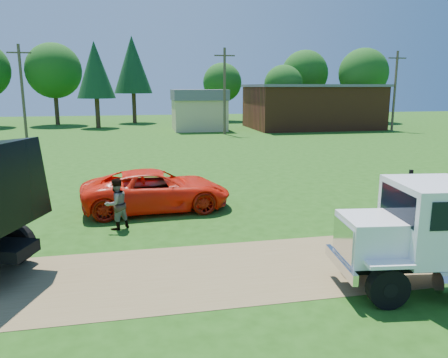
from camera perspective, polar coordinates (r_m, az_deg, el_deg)
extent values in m
plane|color=#1E4910|center=(12.70, 5.92, -11.39)|extent=(140.00, 140.00, 0.00)
cube|color=brown|center=(12.70, 5.92, -11.37)|extent=(120.00, 4.20, 0.01)
cylinder|color=black|center=(11.01, 20.60, -13.17)|extent=(1.00, 0.43, 0.97)
cylinder|color=black|center=(11.01, 20.60, -13.17)|extent=(0.38, 0.37, 0.34)
cylinder|color=black|center=(12.60, 16.95, -9.67)|extent=(1.00, 0.43, 0.97)
cylinder|color=black|center=(12.60, 16.95, -9.67)|extent=(0.38, 0.37, 0.34)
cube|color=white|center=(11.50, 19.14, -7.23)|extent=(1.77, 1.69, 1.06)
cube|color=silver|center=(11.23, 15.36, -7.70)|extent=(0.24, 1.33, 0.88)
cube|color=silver|center=(11.43, 14.98, -10.64)|extent=(0.39, 2.04, 0.27)
cube|color=white|center=(12.01, 25.51, -4.74)|extent=(2.11, 2.34, 1.86)
cube|color=black|center=(11.48, 21.74, -3.08)|extent=(0.26, 1.76, 0.75)
cube|color=black|center=(12.81, 23.31, -1.70)|extent=(1.32, 0.20, 0.66)
cube|color=white|center=(10.79, 20.82, -10.39)|extent=(1.10, 0.53, 0.09)
cube|color=white|center=(12.41, 17.11, -7.20)|extent=(1.10, 0.53, 0.09)
cylinder|color=black|center=(14.10, -25.69, -7.61)|extent=(1.23, 0.74, 1.17)
cylinder|color=black|center=(14.10, -25.69, -7.61)|extent=(0.52, 0.51, 0.41)
imported|color=red|center=(18.25, -8.77, -1.43)|extent=(6.19, 3.13, 1.68)
cylinder|color=black|center=(19.00, 25.85, -3.01)|extent=(1.06, 0.56, 1.01)
cube|color=black|center=(17.29, 23.14, -0.54)|extent=(0.15, 0.15, 1.01)
imported|color=#999999|center=(16.06, -13.89, -3.18)|extent=(1.14, 1.09, 1.85)
cube|color=brown|center=(55.53, 11.36, 9.13)|extent=(15.00, 10.00, 5.00)
cube|color=slate|center=(55.48, 11.47, 11.86)|extent=(15.40, 10.40, 0.30)
cube|color=tan|center=(51.76, -3.26, 8.38)|extent=(6.00, 5.00, 3.60)
cube|color=slate|center=(51.67, -3.29, 10.92)|extent=(6.20, 5.40, 1.20)
cylinder|color=brown|center=(47.26, -24.82, 10.25)|extent=(0.28, 0.28, 9.00)
cube|color=brown|center=(47.36, -25.22, 14.71)|extent=(2.20, 0.14, 0.14)
cylinder|color=brown|center=(47.09, 0.08, 11.33)|extent=(0.28, 0.28, 9.00)
cube|color=brown|center=(47.19, 0.08, 15.82)|extent=(2.20, 0.14, 0.14)
cylinder|color=brown|center=(54.79, 21.40, 10.61)|extent=(0.28, 0.28, 9.00)
cube|color=brown|center=(54.88, 21.70, 14.47)|extent=(2.20, 0.14, 0.14)
cylinder|color=#342415|center=(63.23, -21.00, 8.36)|extent=(0.56, 0.56, 3.81)
sphere|color=#164E13|center=(63.18, -21.36, 13.04)|extent=(7.19, 7.19, 7.19)
cylinder|color=#342415|center=(63.55, -11.64, 9.08)|extent=(0.56, 0.56, 4.18)
cone|color=black|center=(63.55, -11.87, 14.41)|extent=(5.26, 5.26, 7.77)
cylinder|color=#342415|center=(66.10, -0.23, 8.92)|extent=(0.56, 0.56, 3.03)
sphere|color=#164E13|center=(66.01, -0.24, 12.49)|extent=(5.72, 5.72, 5.72)
cylinder|color=#342415|center=(63.80, 7.66, 8.64)|extent=(0.56, 0.56, 2.88)
sphere|color=#164E13|center=(63.70, 7.76, 12.16)|extent=(5.44, 5.44, 5.44)
cylinder|color=#342415|center=(67.67, 17.46, 8.75)|extent=(0.56, 0.56, 3.74)
sphere|color=#164E13|center=(67.62, 17.74, 13.04)|extent=(7.06, 7.06, 7.06)
cylinder|color=#342415|center=(56.88, -16.17, 8.29)|extent=(0.56, 0.56, 3.68)
cone|color=black|center=(56.83, -16.49, 13.53)|extent=(4.63, 4.63, 6.83)
cylinder|color=#342415|center=(70.24, 10.34, 9.21)|extent=(0.56, 0.56, 3.77)
sphere|color=#164E13|center=(70.20, 10.50, 13.39)|extent=(7.11, 7.11, 7.11)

